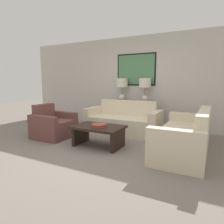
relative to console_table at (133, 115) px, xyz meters
The scene contains 10 objects.
ground_plane 2.27m from the console_table, 90.00° to the right, with size 20.00×20.00×0.00m, color slate.
back_wall 0.98m from the console_table, 90.00° to the left, with size 7.64×0.12×2.65m.
console_table is the anchor object (origin of this frame).
table_lamp_left 0.92m from the console_table, behind, with size 0.33×0.33×0.67m.
table_lamp_right 0.92m from the console_table, ahead, with size 0.33×0.33×0.67m.
couch_by_back_wall 0.67m from the console_table, 90.00° to the right, with size 1.95×0.86×0.85m.
couch_by_side 2.24m from the console_table, 42.06° to the right, with size 0.86×1.95×0.85m.
coffee_table 1.90m from the console_table, 90.50° to the right, with size 1.04×0.69×0.43m.
decorative_bowl 1.95m from the console_table, 89.19° to the right, with size 0.31×0.31×0.05m.
armchair_near_back_wall 2.27m from the console_table, 126.83° to the right, with size 0.82×0.86×0.80m.
Camera 1 is at (2.12, -3.14, 1.34)m, focal length 32.00 mm.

